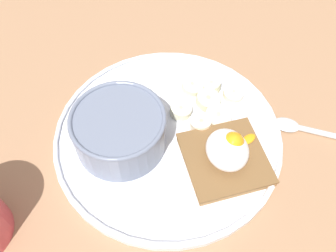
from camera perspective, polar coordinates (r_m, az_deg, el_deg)
The scene contains 13 objects.
ground_plane at distance 51.98cm, azimuth 0.00°, elevation -2.52°, with size 120.00×120.00×2.00cm, color #9C7351.
plate at distance 50.47cm, azimuth 0.00°, elevation -1.43°, with size 30.58×30.58×1.60cm.
oatmeal_bowl at distance 47.67cm, azimuth -7.41°, elevation -0.64°, with size 12.03×12.03×5.65cm.
toast_slice at distance 48.04cm, azimuth 8.67°, elevation -5.00°, with size 10.18×10.18×1.25cm.
poached_egg at distance 46.09cm, azimuth 9.17°, elevation -3.43°, with size 5.89×7.61×3.95cm.
banana_slice_front at distance 53.16cm, azimuth 6.11°, elevation 3.96°, with size 4.85×4.88×1.76cm.
banana_slice_left at distance 51.88cm, azimuth 1.97°, elevation 2.44°, with size 3.65×3.73×1.50cm.
banana_slice_back at distance 55.04cm, azimuth 6.56°, elevation 6.22°, with size 4.06×4.03×1.56cm.
banana_slice_right at distance 51.64cm, azimuth 7.63°, elevation 1.46°, with size 4.91×4.85×1.68cm.
banana_slice_inner at distance 54.59cm, azimuth 3.69°, elevation 6.06°, with size 4.46×4.44×1.77cm.
banana_slice_outer at distance 54.62cm, azimuth 9.91°, elevation 4.89°, with size 3.57×3.49×1.37cm.
banana_slice_upper at distance 50.79cm, azimuth 4.92°, elevation 0.70°, with size 3.75×3.64×1.69cm.
spoon at distance 54.88cm, azimuth 20.15°, elevation -0.45°, with size 7.68×10.69×0.80cm.
Camera 1 is at (-26.71, 7.71, 44.92)cm, focal length 40.00 mm.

